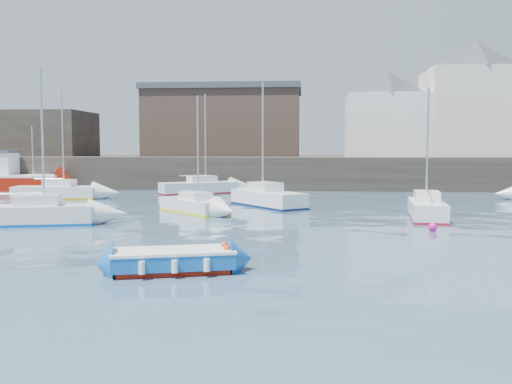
# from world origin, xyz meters

# --- Properties ---
(water) EXTENTS (220.00, 220.00, 0.00)m
(water) POSITION_xyz_m (0.00, 0.00, 0.00)
(water) COLOR #2D4760
(water) RESTS_ON ground
(quay_wall) EXTENTS (90.00, 5.00, 3.00)m
(quay_wall) POSITION_xyz_m (0.00, 35.00, 1.50)
(quay_wall) COLOR #28231E
(quay_wall) RESTS_ON ground
(land_strip) EXTENTS (90.00, 32.00, 2.80)m
(land_strip) POSITION_xyz_m (0.00, 53.00, 1.40)
(land_strip) COLOR #28231E
(land_strip) RESTS_ON ground
(bldg_east_a) EXTENTS (13.36, 13.36, 11.80)m
(bldg_east_a) POSITION_xyz_m (20.00, 42.00, 8.81)
(bldg_east_a) COLOR beige
(bldg_east_a) RESTS_ON land_strip
(bldg_east_d) EXTENTS (11.14, 11.14, 8.95)m
(bldg_east_d) POSITION_xyz_m (11.00, 41.50, 7.36)
(bldg_east_d) COLOR white
(bldg_east_d) RESTS_ON land_strip
(warehouse) EXTENTS (16.40, 10.40, 7.60)m
(warehouse) POSITION_xyz_m (-6.00, 43.00, 6.62)
(warehouse) COLOR #3D2D26
(warehouse) RESTS_ON land_strip
(bldg_west) EXTENTS (14.00, 8.00, 5.00)m
(bldg_west) POSITION_xyz_m (-28.00, 42.00, 5.30)
(bldg_west) COLOR #353028
(bldg_west) RESTS_ON land_strip
(blue_dinghy) EXTENTS (4.09, 2.60, 0.72)m
(blue_dinghy) POSITION_xyz_m (-1.48, -1.22, 0.40)
(blue_dinghy) COLOR #921407
(blue_dinghy) RESTS_ON ground
(fishing_boat) EXTENTS (8.82, 3.34, 5.84)m
(fishing_boat) POSITION_xyz_m (-23.96, 31.50, 1.13)
(fishing_boat) COLOR #921407
(fishing_boat) RESTS_ON ground
(sailboat_a) EXTENTS (6.35, 3.33, 7.89)m
(sailboat_a) POSITION_xyz_m (-11.02, 9.00, 0.56)
(sailboat_a) COLOR white
(sailboat_a) RESTS_ON ground
(sailboat_b) EXTENTS (4.90, 5.15, 6.93)m
(sailboat_b) POSITION_xyz_m (-4.03, 15.23, 0.45)
(sailboat_b) COLOR white
(sailboat_b) RESTS_ON ground
(sailboat_c) EXTENTS (2.36, 5.60, 7.16)m
(sailboat_c) POSITION_xyz_m (9.27, 13.17, 0.55)
(sailboat_c) COLOR white
(sailboat_c) RESTS_ON ground
(sailboat_e) EXTENTS (6.43, 2.39, 8.13)m
(sailboat_e) POSITION_xyz_m (-16.26, 23.46, 0.53)
(sailboat_e) COLOR white
(sailboat_e) RESTS_ON ground
(sailboat_f) EXTENTS (5.43, 6.26, 8.22)m
(sailboat_f) POSITION_xyz_m (0.18, 18.95, 0.58)
(sailboat_f) COLOR white
(sailboat_f) RESTS_ON ground
(sailboat_h) EXTENTS (6.69, 5.02, 8.38)m
(sailboat_h) POSITION_xyz_m (-6.28, 29.02, 0.55)
(sailboat_h) COLOR white
(sailboat_h) RESTS_ON ground
(buoy_mid) EXTENTS (0.40, 0.40, 0.40)m
(buoy_mid) POSITION_xyz_m (8.57, 8.52, 0.00)
(buoy_mid) COLOR #FF0F94
(buoy_mid) RESTS_ON ground
(buoy_far) EXTENTS (0.43, 0.43, 0.43)m
(buoy_far) POSITION_xyz_m (-5.30, 17.84, 0.00)
(buoy_far) COLOR #FF0F94
(buoy_far) RESTS_ON ground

